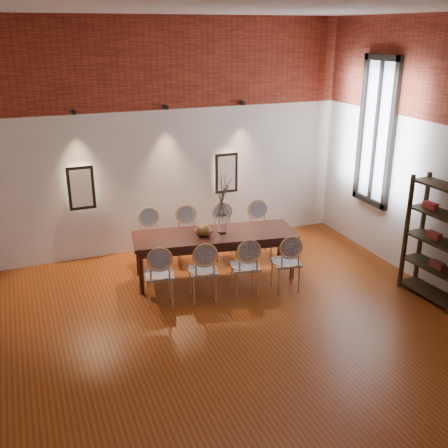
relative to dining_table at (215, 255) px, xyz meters
name	(u,v)px	position (x,y,z in m)	size (l,w,h in m)	color
floor	(232,349)	(-0.52, -1.98, -0.39)	(7.00, 7.00, 0.02)	brown
ceiling	(234,4)	(-0.52, -1.98, 3.63)	(7.00, 7.00, 0.02)	silver
wall_back	(154,139)	(-0.52, 1.57, 1.62)	(7.00, 0.10, 4.00)	silver
brick_band_back	(151,64)	(-0.52, 1.50, 2.88)	(7.00, 0.02, 1.50)	maroon
niche_left	(81,188)	(-1.82, 1.47, 0.93)	(0.36, 0.06, 0.66)	#FFEAC6
niche_right	(226,173)	(0.78, 1.47, 0.93)	(0.36, 0.06, 0.66)	#FFEAC6
spot_fixture_left	(74,112)	(-1.82, 1.44, 2.17)	(0.08, 0.08, 0.10)	black
spot_fixture_mid	(166,107)	(-0.32, 1.44, 2.17)	(0.08, 0.08, 0.10)	black
spot_fixture_right	(242,103)	(1.08, 1.44, 2.17)	(0.08, 0.08, 0.10)	black
window_glass	(377,132)	(2.94, 0.02, 1.77)	(0.02, 0.78, 2.38)	silver
window_frame	(376,132)	(2.92, 0.02, 1.77)	(0.08, 0.90, 2.50)	black
window_mullion	(376,132)	(2.92, 0.02, 1.77)	(0.06, 0.06, 2.40)	black
dining_table	(215,255)	(0.00, 0.00, 0.00)	(2.56, 0.82, 0.75)	#381713
chair_near_a	(159,274)	(-1.06, -0.53, 0.09)	(0.44, 0.44, 0.94)	tan
chair_near_b	(203,270)	(-0.43, -0.63, 0.09)	(0.44, 0.44, 0.94)	tan
chair_near_c	(245,266)	(0.20, -0.73, 0.09)	(0.44, 0.44, 0.94)	tan
chair_near_d	(286,262)	(0.83, -0.84, 0.09)	(0.44, 0.44, 0.94)	tan
chair_far_a	(151,239)	(-0.83, 0.84, 0.09)	(0.44, 0.44, 0.94)	tan
chair_far_b	(188,236)	(-0.20, 0.73, 0.09)	(0.44, 0.44, 0.94)	tan
chair_far_c	(225,233)	(0.43, 0.63, 0.09)	(0.44, 0.44, 0.94)	tan
chair_far_d	(260,230)	(1.06, 0.53, 0.09)	(0.44, 0.44, 0.94)	tan
vase	(222,224)	(0.12, -0.02, 0.53)	(0.14, 0.14, 0.30)	silver
dried_branches	(222,197)	(0.12, -0.02, 0.98)	(0.50, 0.50, 0.70)	#44372C
bowl	(204,230)	(-0.19, -0.02, 0.46)	(0.24, 0.24, 0.18)	brown
book	(203,231)	(-0.14, 0.15, 0.39)	(0.26, 0.18, 0.03)	#992474
shelving_rack	(438,241)	(2.76, -1.84, 0.53)	(0.38, 1.00, 1.80)	black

